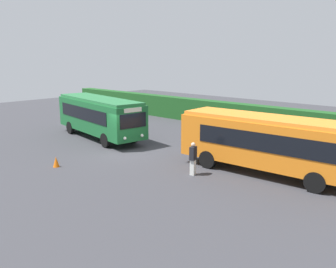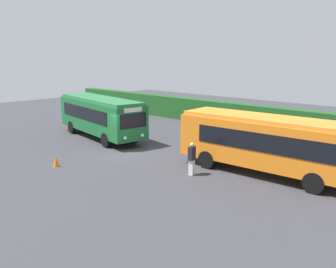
# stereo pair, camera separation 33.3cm
# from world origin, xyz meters

# --- Properties ---
(ground_plane) EXTENTS (64.00, 64.00, 0.00)m
(ground_plane) POSITION_xyz_m (0.00, 0.00, 0.00)
(ground_plane) COLOR #38383D
(bus_green) EXTENTS (9.64, 3.83, 3.08)m
(bus_green) POSITION_xyz_m (-4.72, 1.44, 1.78)
(bus_green) COLOR #19602D
(bus_green) RESTS_ON ground_plane
(bus_orange) EXTENTS (9.69, 3.05, 3.08)m
(bus_orange) POSITION_xyz_m (8.75, 2.23, 1.78)
(bus_orange) COLOR orange
(bus_orange) RESTS_ON ground_plane
(person_left) EXTENTS (0.33, 0.43, 1.69)m
(person_left) POSITION_xyz_m (-5.64, 4.03, 0.89)
(person_left) COLOR silver
(person_left) RESTS_ON ground_plane
(person_center) EXTENTS (0.47, 0.48, 1.70)m
(person_center) POSITION_xyz_m (-3.41, 3.91, 0.89)
(person_center) COLOR maroon
(person_center) RESTS_ON ground_plane
(person_right) EXTENTS (0.34, 0.46, 1.76)m
(person_right) POSITION_xyz_m (6.05, -0.58, 0.93)
(person_right) COLOR silver
(person_right) RESTS_ON ground_plane
(person_far) EXTENTS (0.27, 0.44, 1.78)m
(person_far) POSITION_xyz_m (7.85, 5.74, 0.94)
(person_far) COLOR maroon
(person_far) RESTS_ON ground_plane
(hedge_row) EXTENTS (44.00, 1.18, 2.13)m
(hedge_row) POSITION_xyz_m (0.00, 12.13, 1.07)
(hedge_row) COLOR #1C4F1E
(hedge_row) RESTS_ON ground_plane
(traffic_cone) EXTENTS (0.36, 0.36, 0.60)m
(traffic_cone) POSITION_xyz_m (-0.50, -4.75, 0.30)
(traffic_cone) COLOR orange
(traffic_cone) RESTS_ON ground_plane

